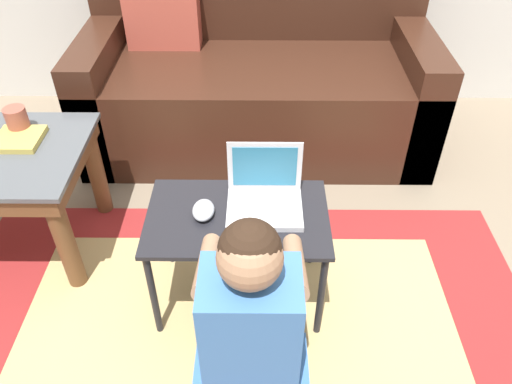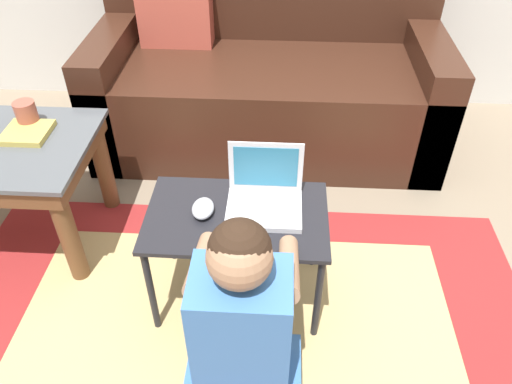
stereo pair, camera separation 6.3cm
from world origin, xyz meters
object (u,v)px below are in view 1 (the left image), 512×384
(computer_mouse, at_px, (203,210))
(cup_on_table, at_px, (17,120))
(laptop_desk, at_px, (238,226))
(book_on_table, at_px, (19,139))
(laptop, at_px, (265,198))
(person_seated, at_px, (251,341))
(couch, at_px, (256,81))

(computer_mouse, relative_size, cup_on_table, 1.05)
(cup_on_table, bearing_deg, laptop_desk, -25.41)
(cup_on_table, relative_size, book_on_table, 0.59)
(laptop, height_order, book_on_table, laptop)
(laptop_desk, bearing_deg, person_seated, -83.07)
(laptop_desk, height_order, computer_mouse, computer_mouse)
(couch, xyz_separation_m, book_on_table, (-0.87, -0.79, 0.17))
(laptop, xyz_separation_m, computer_mouse, (-0.20, -0.04, -0.02))
(laptop, xyz_separation_m, book_on_table, (-0.91, 0.28, 0.04))
(laptop_desk, distance_m, cup_on_table, 0.95)
(couch, distance_m, person_seated, 1.54)
(computer_mouse, bearing_deg, laptop, 11.87)
(laptop, bearing_deg, laptop_desk, -153.21)
(couch, relative_size, book_on_table, 10.18)
(computer_mouse, xyz_separation_m, cup_on_table, (-0.73, 0.40, 0.09))
(laptop_desk, relative_size, laptop, 2.43)
(laptop, relative_size, cup_on_table, 2.51)
(book_on_table, bearing_deg, laptop, -17.28)
(couch, bearing_deg, book_on_table, -137.79)
(computer_mouse, relative_size, person_seated, 0.14)
(computer_mouse, height_order, book_on_table, book_on_table)
(couch, bearing_deg, laptop, -87.94)
(laptop_desk, relative_size, computer_mouse, 5.83)
(person_seated, bearing_deg, book_on_table, 139.49)
(laptop_desk, xyz_separation_m, laptop, (0.09, 0.05, 0.08))
(couch, height_order, computer_mouse, couch)
(couch, bearing_deg, cup_on_table, -141.11)
(laptop_desk, bearing_deg, book_on_table, 158.21)
(laptop_desk, relative_size, book_on_table, 3.62)
(person_seated, height_order, cup_on_table, person_seated)
(laptop_desk, bearing_deg, computer_mouse, 178.42)
(computer_mouse, bearing_deg, cup_on_table, 151.51)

